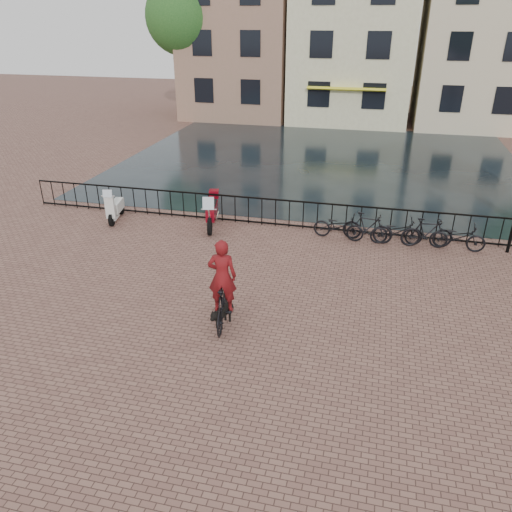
% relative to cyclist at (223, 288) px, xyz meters
% --- Properties ---
extents(ground, '(100.00, 100.00, 0.00)m').
position_rel_cyclist_xyz_m(ground, '(0.47, -1.54, -0.99)').
color(ground, brown).
rests_on(ground, ground).
extents(canal_water, '(20.00, 20.00, 0.00)m').
position_rel_cyclist_xyz_m(canal_water, '(0.47, 15.76, -0.99)').
color(canal_water, black).
rests_on(canal_water, ground).
extents(railing, '(20.00, 0.05, 1.02)m').
position_rel_cyclist_xyz_m(railing, '(0.47, 6.46, -0.49)').
color(railing, black).
rests_on(railing, ground).
extents(canal_house_left, '(7.50, 9.00, 12.80)m').
position_rel_cyclist_xyz_m(canal_house_left, '(-7.03, 28.46, 5.41)').
color(canal_house_left, '#8A6750').
rests_on(canal_house_left, ground).
extents(canal_house_mid, '(8.00, 9.50, 11.80)m').
position_rel_cyclist_xyz_m(canal_house_mid, '(0.97, 28.46, 4.90)').
color(canal_house_mid, '#C4BE94').
rests_on(canal_house_mid, ground).
extents(canal_house_right, '(7.00, 9.00, 13.30)m').
position_rel_cyclist_xyz_m(canal_house_right, '(8.97, 28.46, 5.66)').
color(canal_house_right, '#C8B894').
rests_on(canal_house_right, ground).
extents(tree_far_left, '(5.04, 5.04, 9.27)m').
position_rel_cyclist_xyz_m(tree_far_left, '(-10.53, 25.46, 5.73)').
color(tree_far_left, black).
rests_on(tree_far_left, ground).
extents(cyclist, '(0.90, 1.97, 2.62)m').
position_rel_cyclist_xyz_m(cyclist, '(0.00, 0.00, 0.00)').
color(cyclist, black).
rests_on(cyclist, ground).
extents(dog, '(0.49, 0.91, 0.58)m').
position_rel_cyclist_xyz_m(dog, '(0.02, -0.09, -0.70)').
color(dog, black).
rests_on(dog, ground).
extents(motorcycle, '(0.88, 2.06, 1.44)m').
position_rel_cyclist_xyz_m(motorcycle, '(-2.22, 5.88, -0.28)').
color(motorcycle, maroon).
rests_on(motorcycle, ground).
extents(scooter, '(0.72, 1.57, 1.41)m').
position_rel_cyclist_xyz_m(scooter, '(-5.88, 5.66, -0.29)').
color(scooter, silver).
rests_on(scooter, ground).
extents(parked_bike_0, '(1.78, 0.82, 0.90)m').
position_rel_cyclist_xyz_m(parked_bike_0, '(2.27, 5.86, -0.54)').
color(parked_bike_0, black).
rests_on(parked_bike_0, ground).
extents(parked_bike_1, '(1.72, 0.75, 1.00)m').
position_rel_cyclist_xyz_m(parked_bike_1, '(3.22, 5.86, -0.49)').
color(parked_bike_1, black).
rests_on(parked_bike_1, ground).
extents(parked_bike_2, '(1.79, 0.84, 0.90)m').
position_rel_cyclist_xyz_m(parked_bike_2, '(4.17, 5.86, -0.54)').
color(parked_bike_2, black).
rests_on(parked_bike_2, ground).
extents(parked_bike_3, '(1.72, 0.72, 1.00)m').
position_rel_cyclist_xyz_m(parked_bike_3, '(5.12, 5.86, -0.49)').
color(parked_bike_3, black).
rests_on(parked_bike_3, ground).
extents(parked_bike_4, '(1.74, 0.68, 0.90)m').
position_rel_cyclist_xyz_m(parked_bike_4, '(6.07, 5.86, -0.54)').
color(parked_bike_4, black).
rests_on(parked_bike_4, ground).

